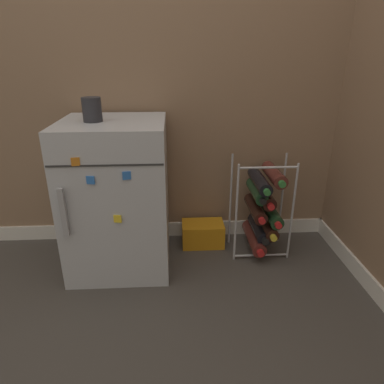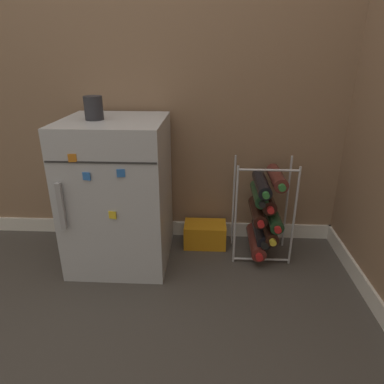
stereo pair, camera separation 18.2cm
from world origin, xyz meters
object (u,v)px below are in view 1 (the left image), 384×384
at_px(wine_rack, 262,209).
at_px(soda_box, 203,234).
at_px(mini_fridge, 118,196).
at_px(fridge_top_cup, 92,110).

bearing_deg(wine_rack, soda_box, 165.34).
bearing_deg(mini_fridge, soda_box, 18.34).
bearing_deg(wine_rack, mini_fridge, -175.10).
distance_m(wine_rack, soda_box, 0.39).
distance_m(wine_rack, fridge_top_cup, 1.04).
height_order(wine_rack, soda_box, wine_rack).
bearing_deg(fridge_top_cup, wine_rack, 5.74).
bearing_deg(soda_box, wine_rack, -14.66).
bearing_deg(soda_box, fridge_top_cup, -162.35).
height_order(wine_rack, fridge_top_cup, fridge_top_cup).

